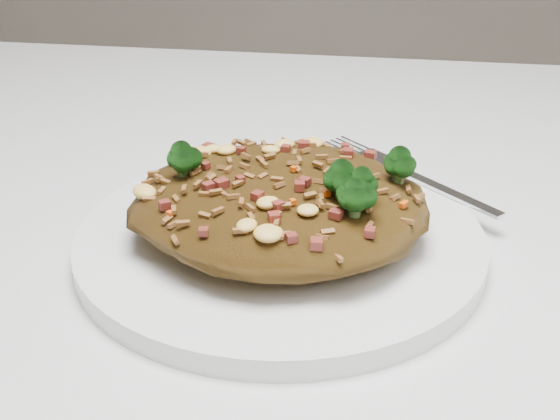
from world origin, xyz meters
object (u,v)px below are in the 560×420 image
object	(u,v)px
fried_rice	(281,193)
fork	(417,178)
plate	(280,241)
dining_table	(212,332)

from	to	relation	value
fried_rice	fork	size ratio (longest dim) A/B	1.42
plate	dining_table	bearing A→B (deg)	151.76
fried_rice	fork	world-z (taller)	fried_rice
dining_table	plate	bearing A→B (deg)	-28.24
plate	fried_rice	size ratio (longest dim) A/B	1.40
dining_table	plate	world-z (taller)	plate
plate	fried_rice	world-z (taller)	fried_rice
fork	fried_rice	bearing A→B (deg)	-90.23
plate	fork	distance (m)	0.12
dining_table	fork	xyz separation A→B (m)	(0.14, 0.06, 0.11)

